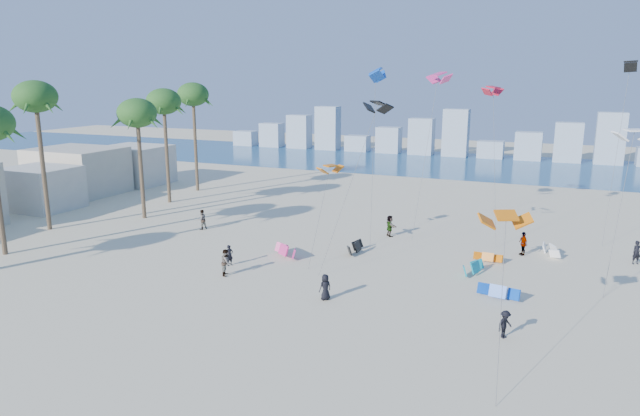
% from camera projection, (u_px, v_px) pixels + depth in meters
% --- Properties ---
extents(ground, '(220.00, 220.00, 0.00)m').
position_uv_depth(ground, '(144.00, 353.00, 28.77)').
color(ground, beige).
rests_on(ground, ground).
extents(ocean, '(220.00, 220.00, 0.00)m').
position_uv_depth(ocean, '(435.00, 163.00, 93.33)').
color(ocean, navy).
rests_on(ocean, ground).
extents(kitesurfer_near, '(0.60, 0.68, 1.58)m').
position_uv_depth(kitesurfer_near, '(230.00, 255.00, 42.11)').
color(kitesurfer_near, black).
rests_on(kitesurfer_near, ground).
extents(kitesurfer_mid, '(1.01, 1.13, 1.91)m').
position_uv_depth(kitesurfer_mid, '(226.00, 262.00, 40.00)').
color(kitesurfer_mid, gray).
rests_on(kitesurfer_mid, ground).
extents(kitesurfers_far, '(36.93, 18.49, 1.90)m').
position_uv_depth(kitesurfers_far, '(394.00, 245.00, 44.28)').
color(kitesurfers_far, black).
rests_on(kitesurfers_far, ground).
extents(grounded_kites, '(22.02, 13.38, 0.89)m').
position_uv_depth(grounded_kites, '(427.00, 261.00, 41.93)').
color(grounded_kites, '#DD3183').
rests_on(grounded_kites, ground).
extents(flying_kites, '(28.34, 33.73, 15.68)m').
position_uv_depth(flying_kites, '(512.00, 106.00, 42.34)').
color(flying_kites, orange).
rests_on(flying_kites, ground).
extents(palm_row, '(8.94, 44.80, 15.52)m').
position_uv_depth(palm_row, '(58.00, 108.00, 49.08)').
color(palm_row, brown).
rests_on(palm_row, ground).
extents(beachfront_buildings, '(11.50, 43.00, 6.00)m').
position_uv_depth(beachfront_buildings, '(20.00, 185.00, 59.68)').
color(beachfront_buildings, beige).
rests_on(beachfront_buildings, ground).
extents(distant_skyline, '(85.00, 3.00, 8.40)m').
position_uv_depth(distant_skyline, '(441.00, 138.00, 102.06)').
color(distant_skyline, '#9EADBF').
rests_on(distant_skyline, ground).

